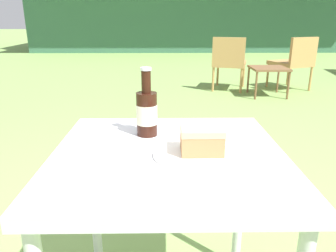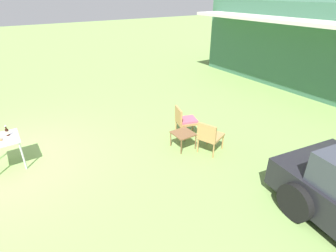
{
  "view_description": "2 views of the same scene",
  "coord_description": "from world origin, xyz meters",
  "px_view_note": "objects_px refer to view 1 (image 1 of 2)",
  "views": [
    {
      "loc": [
        -0.01,
        -0.94,
        1.12
      ],
      "look_at": [
        0.0,
        0.1,
        0.77
      ],
      "focal_mm": 35.0,
      "sensor_mm": 36.0,
      "label": 1
    },
    {
      "loc": [
        6.06,
        0.35,
        3.56
      ],
      "look_at": [
        1.77,
        3.16,
        0.9
      ],
      "focal_mm": 28.0,
      "sensor_mm": 36.0,
      "label": 2
    }
  ],
  "objects_px": {
    "cake_on_plate": "(198,145)",
    "cola_bottle_near": "(147,112)",
    "patio_table": "(168,176)",
    "wicker_chair_plain": "(294,60)",
    "wicker_chair_cushioned": "(229,60)",
    "garden_side_table": "(269,71)"
  },
  "relations": [
    {
      "from": "wicker_chair_cushioned",
      "to": "wicker_chair_plain",
      "type": "relative_size",
      "value": 1.0
    },
    {
      "from": "patio_table",
      "to": "cake_on_plate",
      "type": "distance_m",
      "value": 0.15
    },
    {
      "from": "cake_on_plate",
      "to": "patio_table",
      "type": "bearing_deg",
      "value": 161.76
    },
    {
      "from": "wicker_chair_plain",
      "to": "cake_on_plate",
      "type": "bearing_deg",
      "value": 44.27
    },
    {
      "from": "cake_on_plate",
      "to": "wicker_chair_plain",
      "type": "bearing_deg",
      "value": 65.27
    },
    {
      "from": "wicker_chair_plain",
      "to": "garden_side_table",
      "type": "bearing_deg",
      "value": 16.92
    },
    {
      "from": "wicker_chair_cushioned",
      "to": "patio_table",
      "type": "bearing_deg",
      "value": 93.47
    },
    {
      "from": "patio_table",
      "to": "cola_bottle_near",
      "type": "distance_m",
      "value": 0.24
    },
    {
      "from": "cake_on_plate",
      "to": "cola_bottle_near",
      "type": "relative_size",
      "value": 0.99
    },
    {
      "from": "wicker_chair_plain",
      "to": "cake_on_plate",
      "type": "relative_size",
      "value": 3.51
    },
    {
      "from": "cake_on_plate",
      "to": "cola_bottle_near",
      "type": "distance_m",
      "value": 0.25
    },
    {
      "from": "wicker_chair_cushioned",
      "to": "garden_side_table",
      "type": "height_order",
      "value": "wicker_chair_cushioned"
    },
    {
      "from": "patio_table",
      "to": "cola_bottle_near",
      "type": "relative_size",
      "value": 3.03
    },
    {
      "from": "cake_on_plate",
      "to": "cola_bottle_near",
      "type": "height_order",
      "value": "cola_bottle_near"
    },
    {
      "from": "garden_side_table",
      "to": "cola_bottle_near",
      "type": "distance_m",
      "value": 3.98
    },
    {
      "from": "garden_side_table",
      "to": "cake_on_plate",
      "type": "height_order",
      "value": "cake_on_plate"
    },
    {
      "from": "cake_on_plate",
      "to": "cola_bottle_near",
      "type": "xyz_separation_m",
      "value": [
        -0.16,
        0.18,
        0.05
      ]
    },
    {
      "from": "garden_side_table",
      "to": "cola_bottle_near",
      "type": "xyz_separation_m",
      "value": [
        -1.58,
        -3.63,
        0.43
      ]
    },
    {
      "from": "wicker_chair_cushioned",
      "to": "cake_on_plate",
      "type": "height_order",
      "value": "wicker_chair_cushioned"
    },
    {
      "from": "garden_side_table",
      "to": "cake_on_plate",
      "type": "distance_m",
      "value": 4.08
    },
    {
      "from": "cola_bottle_near",
      "to": "wicker_chair_plain",
      "type": "bearing_deg",
      "value": 62.47
    },
    {
      "from": "wicker_chair_cushioned",
      "to": "patio_table",
      "type": "relative_size",
      "value": 1.14
    }
  ]
}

